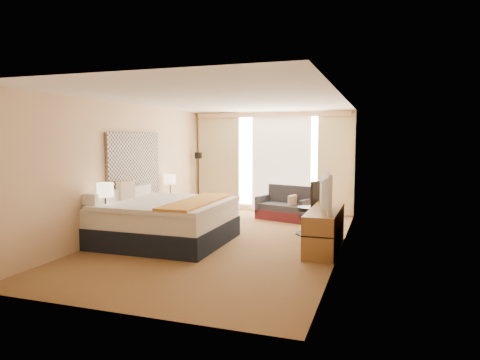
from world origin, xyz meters
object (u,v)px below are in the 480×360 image
(lamp_left, at_px, (105,190))
(lamp_right, at_px, (170,180))
(nightstand_right, at_px, (172,209))
(loveseat, at_px, (286,208))
(floor_lamp, at_px, (198,170))
(television, at_px, (321,191))
(bed, at_px, (163,220))
(desk_chair, at_px, (312,211))
(media_dresser, at_px, (325,229))
(nightstand_left, at_px, (106,231))

(lamp_left, relative_size, lamp_right, 1.13)
(nightstand_right, relative_size, loveseat, 0.39)
(loveseat, bearing_deg, floor_lamp, -175.16)
(lamp_left, bearing_deg, television, 14.32)
(nightstand_right, bearing_deg, bed, -66.97)
(nightstand_right, distance_m, bed, 2.07)
(bed, distance_m, lamp_left, 1.18)
(bed, bearing_deg, lamp_right, 114.14)
(nightstand_right, relative_size, desk_chair, 0.50)
(floor_lamp, height_order, television, floor_lamp)
(desk_chair, distance_m, lamp_left, 3.92)
(nightstand_right, xyz_separation_m, media_dresser, (3.70, -1.45, 0.07))
(nightstand_right, xyz_separation_m, lamp_left, (0.06, -2.58, 0.73))
(floor_lamp, xyz_separation_m, television, (3.68, -3.23, -0.06))
(loveseat, relative_size, floor_lamp, 0.92)
(nightstand_right, distance_m, television, 4.08)
(nightstand_right, xyz_separation_m, floor_lamp, (-0.03, 1.57, 0.81))
(television, bearing_deg, lamp_right, 55.00)
(nightstand_left, bearing_deg, nightstand_right, 90.00)
(nightstand_right, height_order, floor_lamp, floor_lamp)
(lamp_right, bearing_deg, lamp_left, -87.47)
(bed, height_order, floor_lamp, floor_lamp)
(nightstand_left, height_order, bed, bed)
(floor_lamp, xyz_separation_m, desk_chair, (3.34, -2.02, -0.60))
(media_dresser, distance_m, bed, 2.93)
(nightstand_right, height_order, television, television)
(media_dresser, xyz_separation_m, lamp_right, (-3.76, 1.48, 0.60))
(media_dresser, bearing_deg, lamp_right, 158.52)
(nightstand_left, distance_m, lamp_right, 2.62)
(desk_chair, relative_size, television, 0.96)
(bed, distance_m, loveseat, 3.37)
(lamp_right, bearing_deg, nightstand_right, -26.35)
(bed, xyz_separation_m, desk_chair, (2.51, 1.45, 0.08))
(nightstand_right, distance_m, floor_lamp, 1.77)
(bed, bearing_deg, television, 4.85)
(nightstand_right, xyz_separation_m, loveseat, (2.46, 1.03, -0.01))
(nightstand_right, xyz_separation_m, bed, (0.81, -1.90, 0.13))
(media_dresser, xyz_separation_m, floor_lamp, (-3.73, 3.02, 0.74))
(desk_chair, bearing_deg, floor_lamp, 173.81)
(floor_lamp, distance_m, lamp_left, 4.15)
(nightstand_left, bearing_deg, floor_lamp, 90.42)
(floor_lamp, height_order, lamp_left, floor_lamp)
(floor_lamp, height_order, desk_chair, floor_lamp)
(nightstand_left, xyz_separation_m, media_dresser, (3.70, 1.05, 0.07))
(nightstand_right, height_order, desk_chair, desk_chair)
(desk_chair, bearing_deg, bed, -124.95)
(loveseat, relative_size, lamp_right, 2.70)
(desk_chair, bearing_deg, loveseat, 144.83)
(media_dresser, bearing_deg, nightstand_left, -164.16)
(nightstand_left, xyz_separation_m, desk_chair, (3.31, 2.05, 0.21))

